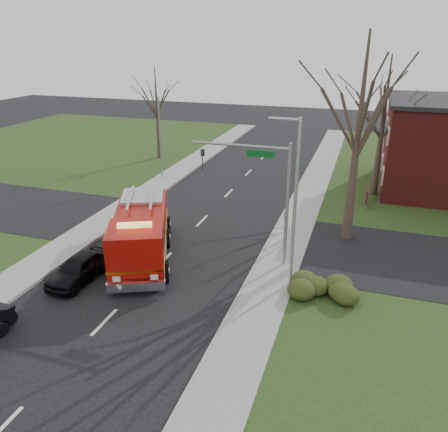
% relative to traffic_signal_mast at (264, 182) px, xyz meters
% --- Properties ---
extents(ground, '(120.00, 120.00, 0.00)m').
position_rel_traffic_signal_mast_xyz_m(ground, '(-5.21, -1.50, -4.71)').
color(ground, black).
rests_on(ground, ground).
extents(sidewalk_right, '(2.40, 80.00, 0.15)m').
position_rel_traffic_signal_mast_xyz_m(sidewalk_right, '(0.99, -1.50, -4.63)').
color(sidewalk_right, gray).
rests_on(sidewalk_right, ground).
extents(sidewalk_left, '(2.40, 80.00, 0.15)m').
position_rel_traffic_signal_mast_xyz_m(sidewalk_left, '(-11.41, -1.50, -4.63)').
color(sidewalk_left, gray).
rests_on(sidewalk_left, ground).
extents(health_center_sign, '(0.12, 2.00, 1.40)m').
position_rel_traffic_signal_mast_xyz_m(health_center_sign, '(5.29, 11.00, -3.83)').
color(health_center_sign, '#471018').
rests_on(health_center_sign, ground).
extents(hedge_corner, '(2.80, 2.00, 0.90)m').
position_rel_traffic_signal_mast_xyz_m(hedge_corner, '(3.79, -2.50, -4.13)').
color(hedge_corner, '#303613').
rests_on(hedge_corner, lawn_right).
extents(bare_tree_near, '(6.00, 6.00, 12.00)m').
position_rel_traffic_signal_mast_xyz_m(bare_tree_near, '(4.29, 4.50, 2.71)').
color(bare_tree_near, '#33251E').
rests_on(bare_tree_near, ground).
extents(bare_tree_far, '(5.25, 5.25, 10.50)m').
position_rel_traffic_signal_mast_xyz_m(bare_tree_far, '(5.79, 13.50, 1.78)').
color(bare_tree_far, '#33251E').
rests_on(bare_tree_far, ground).
extents(bare_tree_left, '(4.50, 4.50, 9.00)m').
position_rel_traffic_signal_mast_xyz_m(bare_tree_left, '(-15.21, 18.50, 0.86)').
color(bare_tree_left, '#33251E').
rests_on(bare_tree_left, ground).
extents(traffic_signal_mast, '(5.29, 0.18, 6.80)m').
position_rel_traffic_signal_mast_xyz_m(traffic_signal_mast, '(0.00, 0.00, 0.00)').
color(traffic_signal_mast, gray).
rests_on(traffic_signal_mast, ground).
extents(streetlight_pole, '(1.48, 0.16, 8.40)m').
position_rel_traffic_signal_mast_xyz_m(streetlight_pole, '(1.93, -2.00, -0.16)').
color(streetlight_pole, '#B7BABF').
rests_on(streetlight_pole, ground).
extents(utility_pole_far, '(0.14, 0.14, 7.00)m').
position_rel_traffic_signal_mast_xyz_m(utility_pole_far, '(-12.01, 12.50, -1.21)').
color(utility_pole_far, gray).
rests_on(utility_pole_far, ground).
extents(fire_engine, '(5.79, 8.49, 3.25)m').
position_rel_traffic_signal_mast_xyz_m(fire_engine, '(-6.45, -1.63, -3.23)').
color(fire_engine, '#A20E07').
rests_on(fire_engine, ground).
extents(parked_car_maroon, '(1.84, 4.11, 1.37)m').
position_rel_traffic_signal_mast_xyz_m(parked_car_maroon, '(-8.36, -4.72, -4.02)').
color(parked_car_maroon, black).
rests_on(parked_car_maroon, ground).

